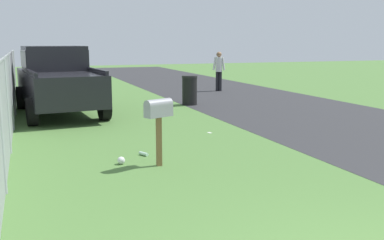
{
  "coord_description": "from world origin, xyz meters",
  "views": [
    {
      "loc": [
        -2.66,
        3.04,
        2.23
      ],
      "look_at": [
        4.43,
        0.42,
        0.9
      ],
      "focal_mm": 41.79,
      "sensor_mm": 36.0,
      "label": 1
    }
  ],
  "objects": [
    {
      "name": "litter_bottle_far_scatter",
      "position": [
        5.73,
        0.96,
        0.04
      ],
      "size": [
        0.23,
        0.16,
        0.07
      ],
      "primitive_type": "cylinder",
      "rotation": [
        0.0,
        1.57,
        3.6
      ],
      "color": "#B2D8BF",
      "rests_on": "ground"
    },
    {
      "name": "road_asphalt",
      "position": [
        6.0,
        -5.08,
        0.0
      ],
      "size": [
        60.0,
        5.93,
        0.01
      ],
      "primitive_type": "cube",
      "color": "#2D2D30",
      "rests_on": "ground"
    },
    {
      "name": "trash_bin",
      "position": [
        12.19,
        -2.37,
        0.52
      ],
      "size": [
        0.55,
        0.55,
        1.04
      ],
      "color": "black",
      "rests_on": "ground"
    },
    {
      "name": "litter_bag_by_mailbox",
      "position": [
        5.26,
        1.5,
        0.07
      ],
      "size": [
        0.14,
        0.14,
        0.14
      ],
      "primitive_type": "sphere",
      "color": "silver",
      "rests_on": "ground"
    },
    {
      "name": "pedestrian",
      "position": [
        15.96,
        -5.16,
        1.03
      ],
      "size": [
        0.3,
        0.53,
        1.77
      ],
      "rotation": [
        0.0,
        0.0,
        5.78
      ],
      "color": "black",
      "rests_on": "ground"
    },
    {
      "name": "mailbox",
      "position": [
        4.93,
        0.87,
        0.98
      ],
      "size": [
        0.39,
        0.56,
        1.22
      ],
      "rotation": [
        0.0,
        0.0,
        0.4
      ],
      "color": "brown",
      "rests_on": "ground"
    },
    {
      "name": "pickup_truck",
      "position": [
        11.79,
        2.15,
        1.1
      ],
      "size": [
        5.15,
        2.59,
        2.09
      ],
      "rotation": [
        0.0,
        0.0,
        0.09
      ],
      "color": "black",
      "rests_on": "ground"
    },
    {
      "name": "litter_wrapper_midfield_a",
      "position": [
        7.35,
        -1.13,
        0.0
      ],
      "size": [
        0.14,
        0.12,
        0.01
      ],
      "primitive_type": "cube",
      "rotation": [
        0.0,
        0.0,
        3.45
      ],
      "color": "silver",
      "rests_on": "ground"
    },
    {
      "name": "fence_section",
      "position": [
        6.84,
        3.44,
        1.04
      ],
      "size": [
        15.53,
        0.07,
        1.94
      ],
      "color": "#9EA3A8",
      "rests_on": "ground"
    }
  ]
}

